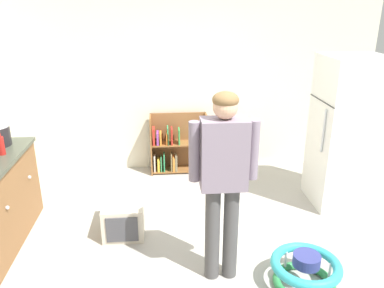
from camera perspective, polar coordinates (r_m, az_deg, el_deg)
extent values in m
plane|color=#A8A49B|center=(3.85, 3.10, -16.93)|extent=(12.00, 12.00, 0.00)
cube|color=silver|center=(5.47, 0.06, 10.01)|extent=(5.20, 0.06, 2.70)
sphere|color=silver|center=(3.96, -25.68, -8.49)|extent=(0.04, 0.04, 0.04)
sphere|color=silver|center=(4.50, -22.93, -4.55)|extent=(0.04, 0.04, 0.04)
cube|color=white|center=(4.86, 21.98, 1.55)|extent=(0.70, 0.68, 1.78)
cylinder|color=silver|center=(4.53, 18.91, 1.84)|extent=(0.02, 0.02, 0.50)
cube|color=#333333|center=(4.60, 18.66, 6.09)|extent=(0.01, 0.67, 0.01)
cube|color=brown|center=(5.49, -6.06, -0.10)|extent=(0.02, 0.28, 0.85)
cube|color=brown|center=(5.52, 2.06, 0.13)|extent=(0.02, 0.28, 0.85)
cube|color=brown|center=(5.61, -2.06, 0.48)|extent=(0.80, 0.02, 0.85)
cube|color=brown|center=(5.64, -1.94, -3.75)|extent=(0.76, 0.24, 0.02)
cube|color=brown|center=(5.49, -1.99, 0.11)|extent=(0.76, 0.24, 0.02)
cube|color=beige|center=(5.56, -5.55, -2.83)|extent=(0.02, 0.17, 0.22)
cube|color=red|center=(5.41, -5.69, 1.20)|extent=(0.03, 0.17, 0.24)
cube|color=gold|center=(5.57, -4.97, -3.07)|extent=(0.03, 0.17, 0.17)
cube|color=#873E95|center=(5.42, -5.10, 0.90)|extent=(0.03, 0.17, 0.18)
cube|color=#33824A|center=(5.56, -4.58, -2.88)|extent=(0.02, 0.17, 0.21)
cube|color=orange|center=(5.42, -4.67, 0.89)|extent=(0.03, 0.17, 0.17)
cube|color=#29844E|center=(5.56, -4.14, -2.66)|extent=(0.02, 0.17, 0.25)
cube|color=orange|center=(5.43, -3.69, 0.88)|extent=(0.03, 0.17, 0.17)
cube|color=brown|center=(5.56, -3.08, -2.61)|extent=(0.02, 0.17, 0.26)
cube|color=#33884B|center=(5.41, -3.61, 1.30)|extent=(0.02, 0.17, 0.25)
cube|color=orange|center=(5.57, -2.74, -2.87)|extent=(0.03, 0.17, 0.20)
cube|color=red|center=(5.42, -3.01, 1.23)|extent=(0.02, 0.17, 0.23)
cube|color=#6F6549|center=(5.56, -2.37, -2.72)|extent=(0.03, 0.17, 0.23)
cube|color=#359043|center=(5.42, -1.94, 1.18)|extent=(0.02, 0.17, 0.22)
cylinder|color=#4C4A4A|center=(3.43, 3.03, -13.07)|extent=(0.13, 0.13, 0.89)
cylinder|color=#4C4A4A|center=(3.46, 5.73, -12.90)|extent=(0.13, 0.13, 0.89)
cube|color=gray|center=(3.10, 4.75, -1.52)|extent=(0.38, 0.22, 0.59)
cylinder|color=gray|center=(3.06, 0.33, -1.15)|extent=(0.09, 0.09, 0.50)
cylinder|color=gray|center=(3.14, 9.09, -0.87)|extent=(0.09, 0.09, 0.50)
sphere|color=#E2AB87|center=(2.98, 4.97, 5.53)|extent=(0.20, 0.20, 0.20)
ellipsoid|color=brown|center=(2.96, 5.00, 6.54)|extent=(0.21, 0.21, 0.13)
torus|color=#2E8847|center=(3.69, 16.23, -19.09)|extent=(0.54, 0.54, 0.07)
torus|color=#2EA8B1|center=(3.58, 16.53, -16.79)|extent=(0.60, 0.60, 0.08)
cylinder|color=navy|center=(3.55, 16.62, -16.15)|extent=(0.23, 0.23, 0.10)
cylinder|color=silver|center=(3.71, 19.72, -17.46)|extent=(0.02, 0.02, 0.18)
cylinder|color=silver|center=(3.74, 13.69, -16.42)|extent=(0.02, 0.02, 0.18)
cube|color=beige|center=(4.25, -10.00, -10.40)|extent=(0.42, 0.54, 0.36)
cube|color=#424247|center=(4.02, -10.32, -12.41)|extent=(0.32, 0.01, 0.27)
cylinder|color=red|center=(4.25, -26.46, -0.27)|extent=(0.07, 0.07, 0.18)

